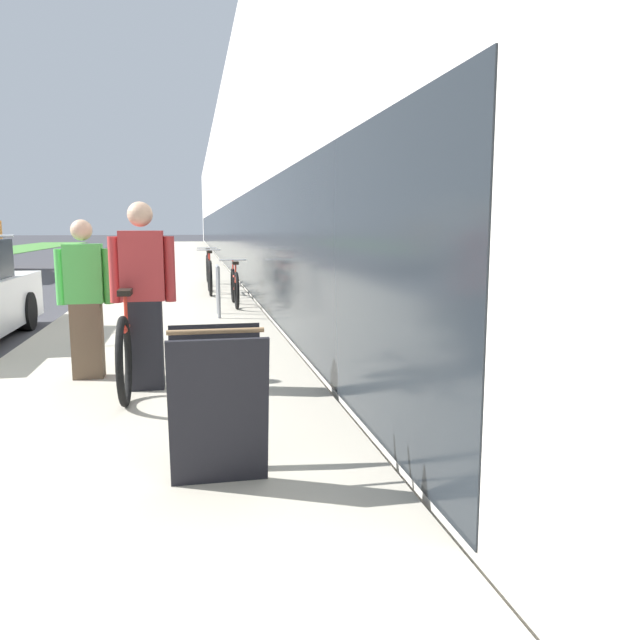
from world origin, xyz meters
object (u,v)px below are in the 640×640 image
Objects in this scene: person_rider at (143,296)px; cruiser_bike_middle at (210,275)px; bike_rack_hoop at (218,285)px; tandem_bicycle at (133,340)px; person_bystander at (85,299)px; cruiser_bike_farthest at (208,269)px; sandwich_board_sign at (218,403)px; cruiser_bike_nearest at (235,287)px.

cruiser_bike_middle is at bearing 84.28° from person_rider.
cruiser_bike_middle reaches higher than bike_rack_hoop.
tandem_bicycle is 0.56m from person_rider.
cruiser_bike_middle is at bearing 79.52° from person_bystander.
cruiser_bike_farthest is 1.96× the size of sandwich_board_sign.
cruiser_bike_middle is (-0.04, 3.51, -0.11)m from bike_rack_hoop.
cruiser_bike_farthest is at bearing 89.43° from cruiser_bike_middle.
person_rider reaches higher than cruiser_bike_middle.
person_rider is at bearing -94.54° from cruiser_bike_farthest.
person_rider is 10.56m from cruiser_bike_farthest.
person_bystander reaches higher than tandem_bicycle.
sandwich_board_sign is (-0.27, -12.73, 0.06)m from cruiser_bike_farthest.
person_bystander is at bearing -109.54° from bike_rack_hoop.
cruiser_bike_farthest is at bearing 81.89° from person_bystander.
person_rider reaches higher than tandem_bicycle.
sandwich_board_sign is at bearing -91.36° from cruiser_bike_middle.
sandwich_board_sign is at bearing -91.21° from cruiser_bike_farthest.
person_bystander reaches higher than bike_rack_hoop.
person_rider is at bearing -42.38° from person_bystander.
sandwich_board_sign is (-0.25, -10.31, 0.05)m from cruiser_bike_middle.
tandem_bicycle is at bearing -95.42° from cruiser_bike_farthest.
person_rider is at bearing -101.63° from cruiser_bike_nearest.
tandem_bicycle is at bearing -103.55° from cruiser_bike_nearest.
cruiser_bike_middle is 10.31m from sandwich_board_sign.
bike_rack_hoop is (0.98, 4.28, 0.11)m from tandem_bicycle.
cruiser_bike_nearest is 2.26m from cruiser_bike_middle.
bike_rack_hoop is 0.48× the size of cruiser_bike_farthest.
tandem_bicycle is 2.61m from sandwich_board_sign.
sandwich_board_sign is (0.70, -2.51, 0.05)m from tandem_bicycle.
tandem_bicycle is 5.73m from cruiser_bike_nearest.
cruiser_bike_nearest is 0.96× the size of cruiser_bike_middle.
cruiser_bike_nearest is (0.36, 1.29, -0.15)m from bike_rack_hoop.
cruiser_bike_farthest is (1.42, 9.98, -0.39)m from person_bystander.
person_bystander is (-0.45, 0.23, 0.38)m from tandem_bicycle.
bike_rack_hoop is at bearing 79.51° from person_rider.
sandwich_board_sign is (-0.28, -6.80, -0.06)m from bike_rack_hoop.
person_rider is 1.00× the size of cruiser_bike_nearest.
sandwich_board_sign is at bearing -94.55° from cruiser_bike_nearest.
cruiser_bike_middle is at bearing 90.63° from bike_rack_hoop.
person_bystander is at bearing 152.70° from tandem_bicycle.
person_rider is (0.13, -0.30, 0.45)m from tandem_bicycle.
person_bystander is at bearing -98.11° from cruiser_bike_farthest.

